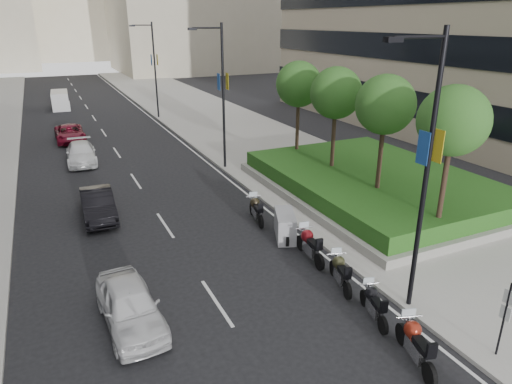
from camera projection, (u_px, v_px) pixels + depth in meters
ground at (316, 364)px, 12.91m from camera, size 160.00×160.00×0.00m
sidewalk_right at (225, 125)px, 41.88m from camera, size 10.00×100.00×0.15m
lane_edge at (169, 132)px, 39.81m from camera, size 0.12×100.00×0.01m
lane_centre at (107, 138)px, 37.75m from camera, size 0.12×100.00×0.01m
planter at (374, 189)px, 25.23m from camera, size 10.00×14.00×0.40m
hedge at (375, 179)px, 25.01m from camera, size 9.40×13.40×0.80m
tree_0 at (453, 121)px, 17.75m from camera, size 2.80×2.80×6.30m
tree_1 at (385, 105)px, 21.15m from camera, size 2.80×2.80×6.30m
tree_2 at (336, 93)px, 24.54m from camera, size 2.80×2.80×6.30m
tree_3 at (299, 85)px, 27.93m from camera, size 2.80×2.80×6.30m
lamp_post_0 at (424, 165)px, 13.61m from camera, size 2.34×0.45×9.00m
lamp_post_1 at (221, 91)px, 28.03m from camera, size 2.34×0.45×9.00m
lamp_post_2 at (153, 66)px, 43.29m from camera, size 2.34×0.45×9.00m
parking_sign at (505, 316)px, 12.60m from camera, size 0.06×0.32×2.50m
motorcycle_1 at (415, 344)px, 12.78m from camera, size 0.95×2.27×1.16m
motorcycle_2 at (374, 304)px, 14.70m from camera, size 0.80×2.02×1.03m
motorcycle_3 at (340, 272)px, 16.51m from camera, size 0.86×2.13×1.08m
motorcycle_4 at (310, 245)px, 18.37m from camera, size 0.79×2.38×1.18m
motorcycle_5 at (285, 226)px, 20.17m from camera, size 1.46×2.10×1.18m
motorcycle_6 at (256, 210)px, 21.91m from camera, size 0.74×2.20×1.10m
car_a at (130, 305)px, 14.34m from camera, size 1.87×4.22×1.41m
car_b at (98, 204)px, 22.24m from camera, size 1.59×4.26×1.39m
car_c at (81, 153)px, 30.94m from camera, size 2.09×4.67×1.33m
car_d at (70, 133)px, 36.44m from camera, size 2.18×4.67×1.29m
delivery_van at (60, 101)px, 49.80m from camera, size 1.90×4.50×1.86m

